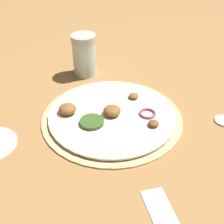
% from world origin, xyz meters
% --- Properties ---
extents(ground_plane, '(3.00, 3.00, 0.00)m').
position_xyz_m(ground_plane, '(0.00, 0.00, 0.00)').
color(ground_plane, '#9E703F').
extents(pizza, '(0.31, 0.31, 0.03)m').
position_xyz_m(pizza, '(-0.00, -0.00, 0.01)').
color(pizza, '#D6B77A').
rests_on(pizza, ground_plane).
extents(spice_jar, '(0.06, 0.06, 0.11)m').
position_xyz_m(spice_jar, '(-0.21, 0.02, 0.06)').
color(spice_jar, silver).
rests_on(spice_jar, ground_plane).
extents(loose_cap, '(0.04, 0.04, 0.01)m').
position_xyz_m(loose_cap, '(0.12, 0.22, 0.00)').
color(loose_cap, beige).
rests_on(loose_cap, ground_plane).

